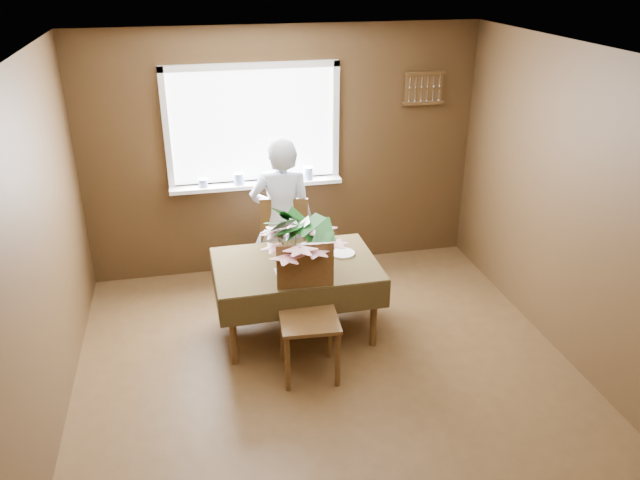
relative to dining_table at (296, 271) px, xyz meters
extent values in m
plane|color=#473018|center=(0.13, -0.92, -0.60)|extent=(4.50, 4.50, 0.00)
plane|color=white|center=(0.13, -0.92, 1.90)|extent=(4.50, 4.50, 0.00)
plane|color=brown|center=(0.13, 1.33, 0.65)|extent=(4.00, 0.00, 4.00)
plane|color=brown|center=(-1.87, -0.92, 0.65)|extent=(0.00, 4.50, 4.50)
plane|color=brown|center=(2.13, -0.92, 0.65)|extent=(0.00, 4.50, 4.50)
cube|color=white|center=(-0.17, 1.32, 0.95)|extent=(1.60, 0.01, 1.10)
cube|color=white|center=(-0.17, 1.30, 1.53)|extent=(1.72, 0.06, 0.06)
cube|color=white|center=(-0.17, 1.30, 0.37)|extent=(1.72, 0.06, 0.06)
cube|color=white|center=(-1.00, 1.30, 0.95)|extent=(0.06, 0.06, 1.22)
cube|color=white|center=(0.66, 1.30, 0.95)|extent=(0.06, 0.06, 1.22)
cube|color=white|center=(-0.17, 1.23, 0.38)|extent=(1.72, 0.20, 0.04)
cylinder|color=white|center=(-0.70, 1.21, 0.44)|extent=(0.09, 0.09, 0.08)
cylinder|color=white|center=(-0.34, 1.21, 0.46)|extent=(0.11, 0.11, 0.12)
cylinder|color=white|center=(0.01, 1.21, 0.45)|extent=(0.12, 0.12, 0.09)
cylinder|color=white|center=(0.36, 1.21, 0.47)|extent=(0.10, 0.10, 0.13)
cube|color=#54381B|center=(1.58, 1.31, 1.25)|extent=(0.40, 0.03, 0.30)
cube|color=#54381B|center=(1.58, 1.29, 1.40)|extent=(0.44, 0.04, 0.03)
cube|color=#54381B|center=(1.58, 1.29, 1.10)|extent=(0.44, 0.04, 0.03)
cylinder|color=#54381B|center=(-0.59, -0.38, -0.28)|extent=(0.06, 0.06, 0.63)
cylinder|color=#54381B|center=(0.60, -0.37, -0.28)|extent=(0.06, 0.06, 0.63)
cylinder|color=#54381B|center=(-0.60, 0.37, -0.28)|extent=(0.06, 0.06, 0.63)
cylinder|color=#54381B|center=(0.59, 0.38, -0.28)|extent=(0.06, 0.06, 0.63)
cube|color=#54381B|center=(0.00, 0.00, 0.05)|extent=(1.35, 0.91, 0.04)
cube|color=black|center=(0.00, 0.00, 0.07)|extent=(1.40, 0.96, 0.01)
cube|color=black|center=(0.01, -0.47, -0.06)|extent=(1.39, 0.03, 0.25)
cube|color=black|center=(-0.01, 0.47, -0.06)|extent=(1.39, 0.03, 0.25)
cube|color=black|center=(-0.70, -0.01, -0.06)|extent=(0.02, 0.94, 0.25)
cube|color=black|center=(0.70, 0.01, -0.06)|extent=(0.02, 0.94, 0.25)
cube|color=#4B9FD5|center=(0.00, -0.22, 0.08)|extent=(0.40, 0.30, 0.01)
cylinder|color=#54381B|center=(0.27, 0.96, -0.36)|extent=(0.04, 0.04, 0.48)
cylinder|color=#54381B|center=(-0.11, 1.04, -0.36)|extent=(0.04, 0.04, 0.48)
cylinder|color=#54381B|center=(0.20, 0.59, -0.36)|extent=(0.04, 0.04, 0.48)
cylinder|color=#54381B|center=(-0.18, 0.66, -0.36)|extent=(0.04, 0.04, 0.48)
cube|color=#54381B|center=(0.05, 0.81, -0.11)|extent=(0.52, 0.52, 0.03)
cube|color=#54381B|center=(0.01, 0.61, 0.17)|extent=(0.44, 0.11, 0.53)
cylinder|color=#54381B|center=(-0.22, -0.82, -0.36)|extent=(0.04, 0.04, 0.49)
cylinder|color=#54381B|center=(0.17, -0.85, -0.36)|extent=(0.04, 0.04, 0.49)
cylinder|color=#54381B|center=(-0.19, -0.43, -0.36)|extent=(0.04, 0.04, 0.49)
cylinder|color=#54381B|center=(0.19, -0.46, -0.36)|extent=(0.04, 0.04, 0.49)
cube|color=#54381B|center=(-0.01, -0.64, -0.10)|extent=(0.48, 0.48, 0.03)
cube|color=#54381B|center=(0.00, -0.43, 0.19)|extent=(0.45, 0.06, 0.54)
imported|color=white|center=(-0.01, 0.64, 0.21)|extent=(0.65, 0.49, 1.62)
cylinder|color=white|center=(-0.03, -0.22, 0.16)|extent=(0.12, 0.12, 0.16)
cylinder|color=#33662D|center=(-0.03, -0.22, 0.28)|extent=(0.07, 0.07, 0.11)
cylinder|color=white|center=(0.44, 0.09, 0.09)|extent=(0.26, 0.26, 0.01)
cube|color=silver|center=(0.12, -0.23, 0.09)|extent=(0.07, 0.20, 0.00)
camera|label=1|loc=(-0.83, -4.70, 2.50)|focal=35.00mm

